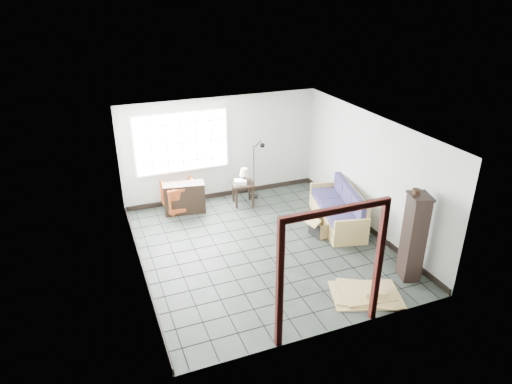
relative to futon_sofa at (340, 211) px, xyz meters
name	(u,v)px	position (x,y,z in m)	size (l,w,h in m)	color
ground	(263,247)	(-2.03, -0.33, -0.32)	(5.50, 5.50, 0.00)	black
room_shell	(263,173)	(-2.03, -0.30, 1.35)	(5.02, 5.52, 2.61)	#A8ABA4
window_panel	(182,142)	(-3.03, 2.37, 1.28)	(2.32, 0.08, 1.52)	silver
doorway_trim	(333,257)	(-2.03, -3.03, 1.06)	(1.80, 0.08, 2.20)	#3C110D
futon_sofa	(340,211)	(0.00, 0.00, 0.00)	(1.20, 2.15, 0.90)	tan
armchair	(180,194)	(-3.23, 2.07, 0.07)	(0.77, 0.72, 0.80)	#985316
side_table	(243,187)	(-1.71, 1.78, 0.15)	(0.59, 0.59, 0.57)	black
table_lamp	(244,173)	(-1.66, 1.81, 0.50)	(0.29, 0.29, 0.37)	black
projector	(240,182)	(-1.79, 1.75, 0.30)	(0.34, 0.29, 0.10)	silver
floor_lamp	(258,167)	(-1.19, 2.07, 0.47)	(0.46, 0.30, 1.50)	black
console_shelf	(184,198)	(-3.17, 1.86, 0.05)	(1.02, 0.53, 0.75)	black
tall_shelf	(414,237)	(0.12, -2.30, 0.54)	(0.47, 0.54, 1.70)	black
pot	(416,192)	(0.04, -2.25, 1.43)	(0.17, 0.17, 0.11)	black
open_box	(323,227)	(-0.58, -0.28, -0.15)	(0.88, 0.53, 0.47)	#9D834B
cardboard_pile	(367,293)	(-0.93, -2.52, -0.28)	(1.42, 1.20, 0.18)	#9D834B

